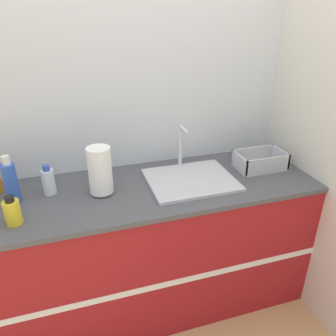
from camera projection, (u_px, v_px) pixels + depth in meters
ground_plane at (167, 336)px, 2.09m from camera, size 12.00×12.00×0.00m
wall_back at (135, 109)px, 2.12m from camera, size 4.42×0.06×2.60m
wall_right at (307, 110)px, 2.09m from camera, size 0.06×2.67×2.60m
counter_cabinet at (152, 246)px, 2.18m from camera, size 2.05×0.69×0.92m
sink at (190, 178)px, 2.03m from camera, size 0.53×0.44×0.30m
paper_towel_roll at (100, 171)px, 1.84m from camera, size 0.13×0.13×0.28m
dish_rack at (259, 162)px, 2.18m from camera, size 0.32×0.20×0.11m
bottle_blue at (11, 182)px, 1.76m from camera, size 0.07×0.07×0.27m
bottle_yellow at (12, 212)px, 1.60m from camera, size 0.08×0.08×0.15m
bottle_clear at (48, 181)px, 1.86m from camera, size 0.07×0.07×0.18m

